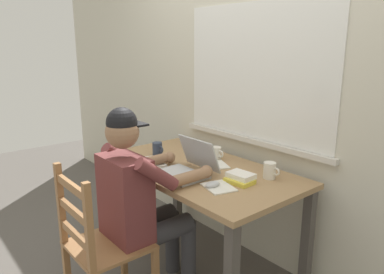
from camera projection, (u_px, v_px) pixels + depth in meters
The scene contains 14 objects.
ground_plane at pixel (197, 265), 2.66m from camera, with size 8.00×8.00×0.00m, color #56514C.
back_wall at pixel (247, 82), 2.63m from camera, with size 6.00×0.08×2.60m.
desk at pixel (197, 180), 2.50m from camera, with size 1.44×0.78×0.75m.
seated_person at pixel (141, 196), 2.19m from camera, with size 0.50×0.60×1.23m.
wooden_chair at pixel (100, 246), 2.07m from camera, with size 0.42×0.42×0.92m.
laptop at pixel (188, 166), 2.33m from camera, with size 0.33×0.31×0.22m.
computer_mouse at pixel (212, 185), 2.12m from camera, with size 0.06×0.10×0.03m, color #ADAFB2.
coffee_mug_white at pixel (216, 153), 2.64m from camera, with size 0.11×0.08×0.09m.
coffee_mug_dark at pixel (158, 149), 2.73m from camera, with size 0.11×0.07×0.10m.
coffee_mug_spare at pixel (270, 170), 2.25m from camera, with size 0.11×0.08×0.10m.
book_stack_main at pixel (240, 178), 2.19m from camera, with size 0.18×0.15×0.06m.
paper_pile_near_laptop at pixel (151, 162), 2.55m from camera, with size 0.25×0.14×0.02m, color white.
paper_pile_back_corner at pixel (219, 187), 2.11m from camera, with size 0.19×0.15×0.01m, color silver.
paper_pile_side at pixel (213, 165), 2.50m from camera, with size 0.18×0.19×0.01m, color silver.
Camera 1 is at (1.79, -1.52, 1.55)m, focal length 34.09 mm.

